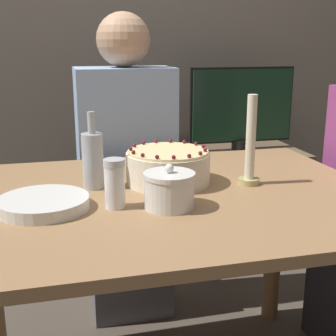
% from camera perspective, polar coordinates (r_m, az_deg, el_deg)
% --- Properties ---
extents(wall_behind, '(8.00, 0.05, 2.60)m').
position_cam_1_polar(wall_behind, '(2.67, -7.78, 17.79)').
color(wall_behind, slate).
rests_on(wall_behind, ground_plane).
extents(dining_table, '(1.25, 0.93, 0.74)m').
position_cam_1_polar(dining_table, '(1.40, -0.07, -7.82)').
color(dining_table, '#936D47').
rests_on(dining_table, ground_plane).
extents(cake, '(0.26, 0.26, 0.12)m').
position_cam_1_polar(cake, '(1.44, -0.00, 0.15)').
color(cake, '#EFE5CC').
rests_on(cake, dining_table).
extents(sugar_bowl, '(0.14, 0.14, 0.12)m').
position_cam_1_polar(sugar_bowl, '(1.23, 0.15, -2.69)').
color(sugar_bowl, silver).
rests_on(sugar_bowl, dining_table).
extents(sugar_shaker, '(0.06, 0.06, 0.13)m').
position_cam_1_polar(sugar_shaker, '(1.23, -6.52, -1.87)').
color(sugar_shaker, white).
rests_on(sugar_shaker, dining_table).
extents(plate_stack, '(0.24, 0.24, 0.03)m').
position_cam_1_polar(plate_stack, '(1.27, -14.96, -4.19)').
color(plate_stack, silver).
rests_on(plate_stack, dining_table).
extents(candle, '(0.07, 0.07, 0.28)m').
position_cam_1_polar(candle, '(1.44, 10.00, 2.34)').
color(candle, tan).
rests_on(candle, dining_table).
extents(bottle, '(0.06, 0.06, 0.23)m').
position_cam_1_polar(bottle, '(1.40, -9.16, 1.05)').
color(bottle, '#B2B7BC').
rests_on(bottle, dining_table).
extents(person_man_blue_shirt, '(0.40, 0.34, 1.29)m').
position_cam_1_polar(person_man_blue_shirt, '(2.03, -5.05, -2.20)').
color(person_man_blue_shirt, '#595960').
rests_on(person_man_blue_shirt, ground_plane).
extents(side_cabinet, '(0.62, 0.53, 0.60)m').
position_cam_1_polar(side_cabinet, '(2.69, 8.57, -3.90)').
color(side_cabinet, brown).
rests_on(side_cabinet, ground_plane).
extents(tv_monitor, '(0.58, 0.10, 0.44)m').
position_cam_1_polar(tv_monitor, '(2.57, 9.01, 7.36)').
color(tv_monitor, black).
rests_on(tv_monitor, side_cabinet).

